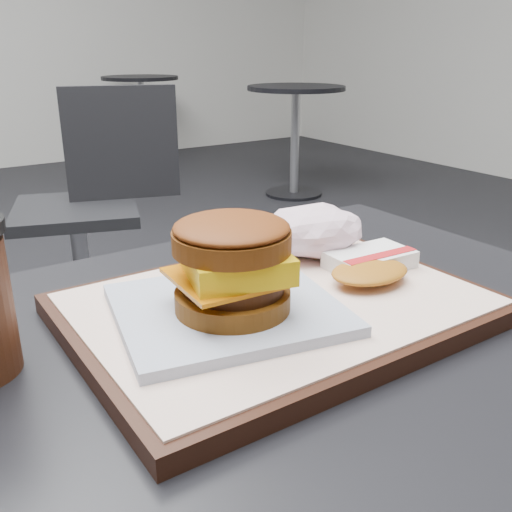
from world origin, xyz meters
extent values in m
cube|color=black|center=(0.00, 0.00, 0.75)|extent=(0.80, 0.60, 0.04)
cube|color=black|center=(0.05, 0.04, 0.78)|extent=(0.38, 0.28, 0.02)
cube|color=white|center=(0.05, 0.04, 0.79)|extent=(0.36, 0.26, 0.00)
cube|color=silver|center=(-0.01, 0.04, 0.80)|extent=(0.22, 0.20, 0.01)
cylinder|color=brown|center=(-0.01, 0.03, 0.81)|extent=(0.12, 0.12, 0.02)
cylinder|color=#371808|center=(-0.01, 0.03, 0.82)|extent=(0.10, 0.10, 0.01)
cube|color=#CF6C07|center=(-0.01, 0.03, 0.83)|extent=(0.09, 0.09, 0.00)
cube|color=yellow|center=(-0.01, 0.03, 0.84)|extent=(0.10, 0.10, 0.02)
cylinder|color=brown|center=(-0.01, 0.03, 0.86)|extent=(0.12, 0.12, 0.02)
ellipsoid|color=brown|center=(-0.01, 0.03, 0.87)|extent=(0.12, 0.12, 0.02)
cube|color=white|center=(0.18, 0.05, 0.80)|extent=(0.09, 0.06, 0.02)
cube|color=red|center=(0.18, 0.03, 0.81)|extent=(0.09, 0.02, 0.00)
ellipsoid|color=#C4791F|center=(0.15, 0.02, 0.80)|extent=(0.09, 0.06, 0.01)
cylinder|color=#B0B0B5|center=(0.31, 1.62, 0.22)|extent=(0.06, 0.06, 0.44)
cube|color=black|center=(0.31, 1.62, 0.46)|extent=(0.53, 0.53, 0.04)
cube|color=black|center=(0.50, 1.62, 0.68)|extent=(0.39, 0.16, 0.40)
cylinder|color=black|center=(2.20, 2.80, 0.01)|extent=(0.40, 0.40, 0.02)
cylinder|color=#A5A5AA|center=(2.20, 2.80, 0.37)|extent=(0.06, 0.06, 0.70)
cylinder|color=black|center=(2.20, 2.80, 0.73)|extent=(0.66, 0.66, 0.03)
cylinder|color=black|center=(1.80, 4.50, 0.01)|extent=(0.40, 0.40, 0.02)
cylinder|color=#A5A5AA|center=(1.80, 4.50, 0.37)|extent=(0.06, 0.06, 0.70)
cylinder|color=black|center=(1.80, 4.50, 0.73)|extent=(0.66, 0.66, 0.03)
camera|label=1|loc=(-0.24, -0.35, 1.02)|focal=40.00mm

